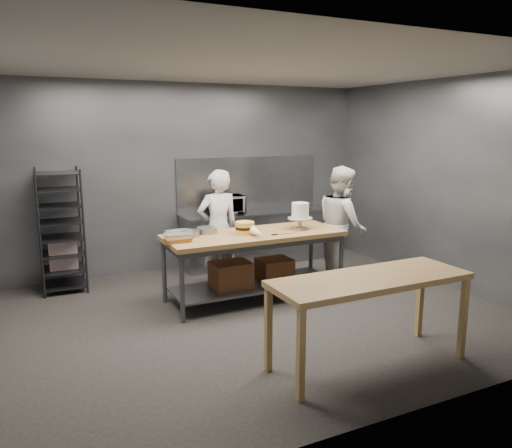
{
  "coord_description": "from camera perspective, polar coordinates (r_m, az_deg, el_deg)",
  "views": [
    {
      "loc": [
        -2.63,
        -5.31,
        2.32
      ],
      "look_at": [
        0.18,
        0.5,
        1.05
      ],
      "focal_mm": 35.0,
      "sensor_mm": 36.0,
      "label": 1
    }
  ],
  "objects": [
    {
      "name": "ground",
      "position": [
        6.37,
        0.53,
        -10.24
      ],
      "size": [
        6.0,
        6.0,
        0.0
      ],
      "primitive_type": "plane",
      "color": "black",
      "rests_on": "ground"
    },
    {
      "name": "back_wall",
      "position": [
        8.28,
        -7.18,
        5.37
      ],
      "size": [
        6.0,
        0.04,
        3.0
      ],
      "primitive_type": "cube",
      "color": "#4C4F54",
      "rests_on": "ground"
    },
    {
      "name": "work_table",
      "position": [
        6.72,
        -0.4,
        -3.93
      ],
      "size": [
        2.4,
        0.9,
        0.92
      ],
      "color": "olive",
      "rests_on": "ground"
    },
    {
      "name": "near_counter",
      "position": [
        4.96,
        12.94,
        -6.84
      ],
      "size": [
        2.0,
        0.7,
        0.9
      ],
      "color": "olive",
      "rests_on": "ground"
    },
    {
      "name": "back_counter",
      "position": [
        8.53,
        0.06,
        -1.51
      ],
      "size": [
        2.6,
        0.6,
        0.9
      ],
      "color": "slate",
      "rests_on": "ground"
    },
    {
      "name": "splashback_panel",
      "position": [
        8.65,
        -0.81,
        4.7
      ],
      "size": [
        2.6,
        0.02,
        0.9
      ],
      "primitive_type": "cube",
      "color": "slate",
      "rests_on": "back_counter"
    },
    {
      "name": "speed_rack",
      "position": [
        7.57,
        -21.36,
        -0.79
      ],
      "size": [
        0.62,
        0.67,
        1.75
      ],
      "color": "black",
      "rests_on": "ground"
    },
    {
      "name": "chef_behind",
      "position": [
        7.25,
        -4.35,
        -0.53
      ],
      "size": [
        0.64,
        0.42,
        1.72
      ],
      "primitive_type": "imported",
      "rotation": [
        0.0,
        0.0,
        3.16
      ],
      "color": "silver",
      "rests_on": "ground"
    },
    {
      "name": "chef_right",
      "position": [
        7.52,
        9.78,
        -0.11
      ],
      "size": [
        0.89,
        1.01,
        1.75
      ],
      "primitive_type": "imported",
      "rotation": [
        0.0,
        0.0,
        1.26
      ],
      "color": "silver",
      "rests_on": "ground"
    },
    {
      "name": "microwave",
      "position": [
        8.2,
        -3.36,
        2.21
      ],
      "size": [
        0.54,
        0.37,
        0.3
      ],
      "primitive_type": "imported",
      "color": "black",
      "rests_on": "back_counter"
    },
    {
      "name": "frosted_cake_stand",
      "position": [
        6.89,
        5.07,
        1.29
      ],
      "size": [
        0.34,
        0.34,
        0.37
      ],
      "color": "#B6AD92",
      "rests_on": "work_table"
    },
    {
      "name": "layer_cake",
      "position": [
        6.59,
        -1.29,
        -0.43
      ],
      "size": [
        0.25,
        0.25,
        0.16
      ],
      "color": "gold",
      "rests_on": "work_table"
    },
    {
      "name": "cake_pans",
      "position": [
        6.56,
        -7.18,
        -0.94
      ],
      "size": [
        0.65,
        0.35,
        0.07
      ],
      "color": "gray",
      "rests_on": "work_table"
    },
    {
      "name": "piping_bag",
      "position": [
        6.39,
        0.14,
        -0.98
      ],
      "size": [
        0.14,
        0.39,
        0.12
      ],
      "primitive_type": "cone",
      "rotation": [
        1.57,
        0.0,
        -0.06
      ],
      "color": "white",
      "rests_on": "work_table"
    },
    {
      "name": "offset_spatula",
      "position": [
        6.55,
        2.8,
        -1.17
      ],
      "size": [
        0.36,
        0.02,
        0.02
      ],
      "color": "slate",
      "rests_on": "work_table"
    },
    {
      "name": "pastry_clamshells",
      "position": [
        6.27,
        -8.89,
        -1.38
      ],
      "size": [
        0.37,
        0.36,
        0.11
      ],
      "color": "#A56721",
      "rests_on": "work_table"
    }
  ]
}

